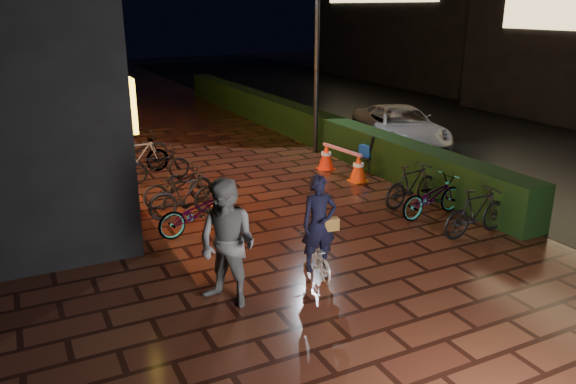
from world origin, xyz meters
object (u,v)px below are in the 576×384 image
cyclist (318,238)px  cart_assembly (368,152)px  van (400,127)px  traffic_barrier (342,162)px  bystander_person (227,244)px

cyclist → cart_assembly: (4.16, 4.69, -0.11)m
van → traffic_barrier: bearing=-133.1°
cyclist → traffic_barrier: cyclist is taller
cyclist → traffic_barrier: bearing=54.5°
van → cart_assembly: (-2.41, -1.83, -0.09)m
van → cyclist: cyclist is taller
van → bystander_person: bearing=-123.2°
traffic_barrier → cart_assembly: size_ratio=1.72×
cyclist → cart_assembly: 6.27m
traffic_barrier → cart_assembly: (0.82, 0.02, 0.17)m
bystander_person → cart_assembly: 7.62m
traffic_barrier → cart_assembly: cart_assembly is taller
van → traffic_barrier: size_ratio=2.50×
van → traffic_barrier: van is taller
traffic_barrier → bystander_person: bearing=-135.2°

